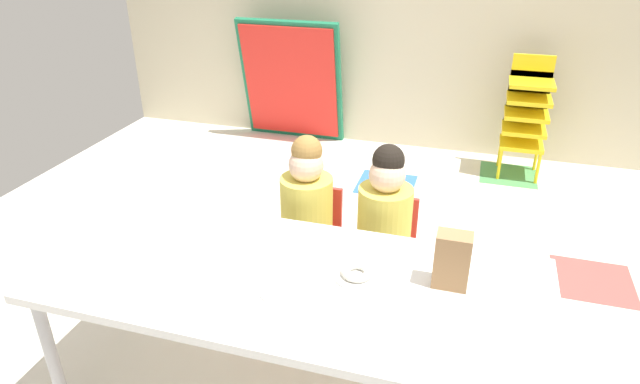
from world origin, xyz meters
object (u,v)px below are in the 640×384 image
craft_table (292,286)px  folded_activity_table (291,82)px  paper_plate_center_table (283,290)px  seated_child_near_camera (307,206)px  seated_child_middle_seat (385,217)px  kid_chair_yellow_stack (526,110)px  donut_powdered_on_plate (357,272)px  paper_bag_brown (452,260)px  paper_plate_near_edge (357,276)px

craft_table → folded_activity_table: bearing=109.4°
craft_table → folded_activity_table: 3.00m
paper_plate_center_table → seated_child_near_camera: bearing=101.1°
folded_activity_table → paper_plate_center_table: size_ratio=6.04×
seated_child_middle_seat → paper_plate_center_table: (-0.25, -0.74, 0.05)m
seated_child_middle_seat → folded_activity_table: (-1.24, 2.18, -0.02)m
craft_table → kid_chair_yellow_stack: bearing=70.1°
kid_chair_yellow_stack → seated_child_near_camera: bearing=-118.9°
kid_chair_yellow_stack → donut_powdered_on_plate: 2.69m
seated_child_near_camera → seated_child_middle_seat: size_ratio=1.00×
craft_table → seated_child_near_camera: seated_child_near_camera is taller
kid_chair_yellow_stack → paper_plate_center_table: 2.92m
craft_table → seated_child_middle_seat: size_ratio=2.14×
folded_activity_table → seated_child_middle_seat: bearing=-60.3°
folded_activity_table → paper_plate_center_table: folded_activity_table is taller
donut_powdered_on_plate → paper_bag_brown: bearing=8.6°
folded_activity_table → donut_powdered_on_plate: size_ratio=8.85×
seated_child_near_camera → paper_bag_brown: (0.73, -0.53, 0.16)m
seated_child_near_camera → paper_plate_center_table: seated_child_near_camera is taller
paper_bag_brown → donut_powdered_on_plate: (-0.35, -0.05, -0.09)m
kid_chair_yellow_stack → paper_bag_brown: (-0.38, -2.53, 0.19)m
craft_table → paper_plate_near_edge: bearing=15.7°
paper_bag_brown → seated_child_middle_seat: bearing=123.0°
seated_child_middle_seat → folded_activity_table: size_ratio=0.84×
kid_chair_yellow_stack → paper_plate_near_edge: size_ratio=5.11×
craft_table → seated_child_middle_seat: 0.69m
folded_activity_table → paper_plate_center_table: bearing=-71.2°
paper_plate_near_edge → donut_powdered_on_plate: 0.02m
craft_table → paper_plate_near_edge: 0.26m
seated_child_near_camera → paper_plate_center_table: (0.15, -0.74, 0.05)m
folded_activity_table → paper_bag_brown: bearing=-59.7°
seated_child_near_camera → paper_plate_near_edge: size_ratio=5.10×
paper_plate_near_edge → paper_bag_brown: bearing=8.6°
seated_child_near_camera → folded_activity_table: bearing=111.3°
paper_plate_near_edge → paper_plate_center_table: size_ratio=1.00×
seated_child_near_camera → paper_plate_center_table: size_ratio=5.10×
seated_child_middle_seat → seated_child_near_camera: bearing=-180.0°
kid_chair_yellow_stack → paper_plate_near_edge: 2.69m
seated_child_near_camera → craft_table: bearing=-77.2°
paper_bag_brown → paper_plate_center_table: 0.64m
paper_bag_brown → paper_plate_near_edge: paper_bag_brown is taller
folded_activity_table → paper_plate_center_table: (1.00, -2.92, 0.07)m
folded_activity_table → paper_bag_brown: (1.58, -2.71, 0.17)m
seated_child_middle_seat → paper_bag_brown: 0.65m
folded_activity_table → donut_powdered_on_plate: (1.24, -2.76, 0.09)m
kid_chair_yellow_stack → donut_powdered_on_plate: size_ratio=7.49×
folded_activity_table → paper_plate_near_edge: bearing=-65.8°
craft_table → paper_plate_near_edge: (0.24, 0.07, 0.05)m
paper_plate_center_table → kid_chair_yellow_stack: bearing=70.7°
craft_table → donut_powdered_on_plate: donut_powdered_on_plate is taller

